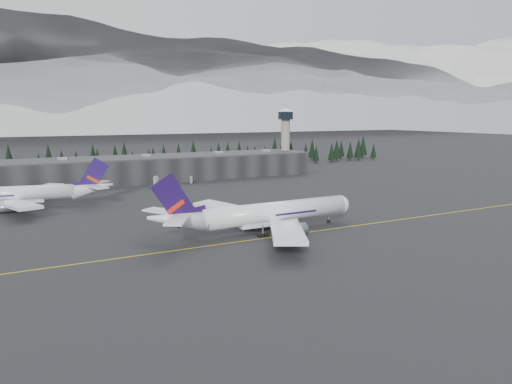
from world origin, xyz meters
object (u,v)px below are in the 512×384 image
gse_vehicle_b (191,182)px  jet_parked (27,194)px  gse_vehicle_a (156,186)px  jet_main (259,214)px  control_tower (286,132)px  terminal (166,167)px

gse_vehicle_b → jet_parked: bearing=-88.0°
jet_parked → gse_vehicle_a: size_ratio=10.94×
jet_main → gse_vehicle_a: jet_main is taller
control_tower → jet_parked: 151.80m
gse_vehicle_a → jet_main: bearing=-96.7°
jet_main → jet_parked: jet_main is taller
gse_vehicle_a → terminal: bearing=54.7°
jet_parked → gse_vehicle_b: (73.26, 28.36, -4.40)m
terminal → control_tower: size_ratio=4.24×
control_tower → gse_vehicle_a: size_ratio=6.83×
terminal → jet_parked: jet_parked is taller
gse_vehicle_b → gse_vehicle_a: bearing=-97.6°
terminal → jet_main: bearing=-93.3°
terminal → control_tower: bearing=2.3°
terminal → gse_vehicle_a: 28.08m
control_tower → jet_main: 149.63m
control_tower → gse_vehicle_b: size_ratio=9.70×
jet_parked → terminal: bearing=-131.8°
jet_main → gse_vehicle_b: (13.95, 99.91, -4.72)m
terminal → jet_main: jet_main is taller
terminal → jet_main: 121.05m
jet_parked → control_tower: bearing=-148.1°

